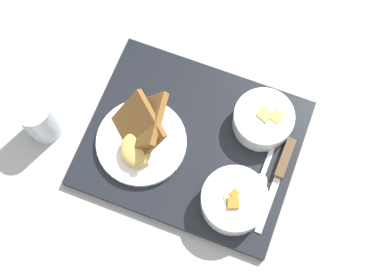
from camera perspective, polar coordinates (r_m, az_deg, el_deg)
The scene contains 8 objects.
ground_plane at distance 1.04m, azimuth -0.00°, elevation -0.79°, with size 4.00×4.00×0.00m, color #ADA89E.
serving_tray at distance 1.03m, azimuth -0.00°, elevation -0.66°, with size 0.43×0.36×0.02m.
bowl_salad at distance 0.97m, azimuth 4.53°, elevation -6.78°, with size 0.12×0.12×0.06m.
bowl_soup at distance 1.02m, azimuth 7.63°, elevation 1.91°, with size 0.12×0.12×0.05m.
plate_main at distance 1.01m, azimuth -5.50°, elevation -0.10°, with size 0.17×0.17×0.09m.
knife at distance 1.02m, azimuth 9.62°, elevation -2.96°, with size 0.04×0.19×0.02m.
spoon at distance 1.01m, azimuth 7.71°, elevation -3.56°, with size 0.04×0.16×0.01m.
glass_water at distance 1.05m, azimuth -15.89°, elevation 1.71°, with size 0.07×0.07×0.11m.
Camera 1 is at (-0.08, 0.30, 0.99)m, focal length 50.00 mm.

